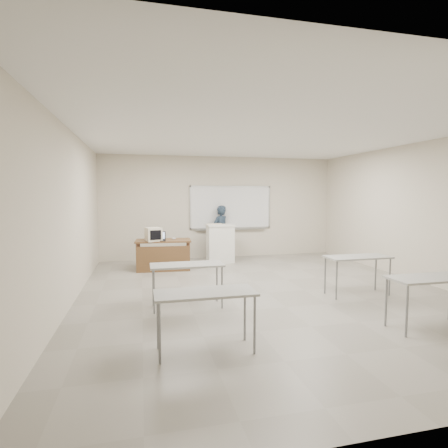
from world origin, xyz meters
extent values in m
cube|color=gray|center=(0.00, 0.00, -0.01)|extent=(7.00, 8.00, 0.01)
cube|color=white|center=(0.30, 3.97, 1.50)|extent=(2.40, 0.03, 1.20)
cube|color=#B7BABC|center=(0.30, 3.97, 2.12)|extent=(2.48, 0.04, 0.04)
cube|color=#B7BABC|center=(0.30, 3.97, 0.88)|extent=(2.48, 0.04, 0.04)
cube|color=#B7BABC|center=(-0.92, 3.97, 1.50)|extent=(0.04, 0.04, 1.28)
cube|color=#B7BABC|center=(1.52, 3.97, 1.50)|extent=(0.04, 0.04, 1.28)
cube|color=#B7BABC|center=(0.30, 3.92, 0.84)|extent=(2.16, 0.07, 0.02)
cube|color=gray|center=(-1.60, -0.50, 0.71)|extent=(1.20, 0.50, 0.03)
cylinder|color=slate|center=(-2.15, -0.70, 0.35)|extent=(0.03, 0.03, 0.70)
cylinder|color=slate|center=(-1.05, -0.70, 0.35)|extent=(0.03, 0.03, 0.70)
cylinder|color=slate|center=(-2.15, -0.30, 0.35)|extent=(0.03, 0.03, 0.70)
cylinder|color=slate|center=(-1.05, -0.30, 0.35)|extent=(0.03, 0.03, 0.70)
cube|color=gray|center=(1.60, -0.50, 0.71)|extent=(1.20, 0.50, 0.03)
cylinder|color=slate|center=(1.05, -0.70, 0.35)|extent=(0.03, 0.03, 0.70)
cylinder|color=slate|center=(2.15, -0.70, 0.35)|extent=(0.03, 0.03, 0.70)
cylinder|color=slate|center=(1.05, -0.30, 0.35)|extent=(0.03, 0.03, 0.70)
cylinder|color=slate|center=(2.15, -0.30, 0.35)|extent=(0.03, 0.03, 0.70)
cube|color=gray|center=(-1.60, -2.20, 0.71)|extent=(1.20, 0.50, 0.03)
cylinder|color=slate|center=(-2.15, -2.40, 0.35)|extent=(0.03, 0.03, 0.70)
cylinder|color=slate|center=(-1.05, -2.40, 0.35)|extent=(0.03, 0.03, 0.70)
cylinder|color=slate|center=(-2.15, -2.00, 0.35)|extent=(0.03, 0.03, 0.70)
cylinder|color=slate|center=(-1.05, -2.00, 0.35)|extent=(0.03, 0.03, 0.70)
cube|color=gray|center=(1.60, -2.20, 0.71)|extent=(1.20, 0.50, 0.03)
cylinder|color=slate|center=(1.05, -2.40, 0.35)|extent=(0.03, 0.03, 0.70)
cylinder|color=slate|center=(1.05, -2.00, 0.35)|extent=(0.03, 0.03, 0.70)
cube|color=brown|center=(-1.80, 2.60, 0.73)|extent=(1.36, 0.68, 0.04)
cube|color=brown|center=(-1.80, 2.28, 0.32)|extent=(1.29, 0.03, 0.63)
cylinder|color=#50311E|center=(-2.42, 2.32, 0.36)|extent=(0.06, 0.06, 0.71)
cylinder|color=#50311E|center=(-1.18, 2.32, 0.36)|extent=(0.06, 0.06, 0.71)
cylinder|color=#50311E|center=(-2.42, 2.88, 0.36)|extent=(0.06, 0.06, 0.71)
cylinder|color=#50311E|center=(-1.18, 2.88, 0.36)|extent=(0.06, 0.06, 0.71)
cube|color=white|center=(-0.20, 3.20, 0.51)|extent=(0.71, 0.51, 1.01)
cube|color=white|center=(-0.20, 3.20, 1.03)|extent=(0.75, 0.55, 0.04)
cube|color=beige|center=(-2.05, 2.50, 0.91)|extent=(0.34, 0.36, 0.32)
cube|color=beige|center=(-2.05, 2.30, 0.91)|extent=(0.36, 0.04, 0.34)
cube|color=black|center=(-2.05, 2.28, 0.91)|extent=(0.27, 0.01, 0.23)
cube|color=black|center=(-1.90, 2.42, 0.76)|extent=(0.29, 0.21, 0.02)
cube|color=black|center=(-1.90, 2.41, 0.77)|extent=(0.24, 0.12, 0.01)
cube|color=black|center=(-1.90, 2.55, 0.87)|extent=(0.29, 0.06, 0.20)
cube|color=#8CA0CD|center=(-1.90, 2.54, 0.87)|extent=(0.25, 0.04, 0.15)
ellipsoid|color=#BABBC4|center=(-1.53, 2.65, 0.77)|extent=(0.11, 0.08, 0.04)
cube|color=beige|center=(-0.35, 3.28, 1.06)|extent=(0.45, 0.19, 0.02)
imported|color=black|center=(-0.05, 3.83, 0.78)|extent=(0.68, 0.62, 1.56)
camera|label=1|loc=(-2.32, -6.19, 1.87)|focal=28.00mm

